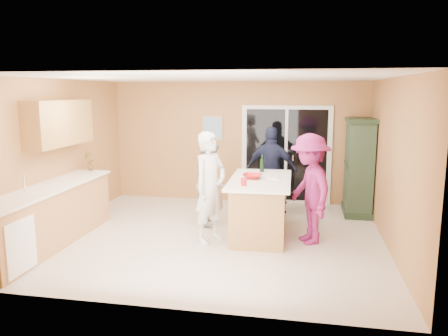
% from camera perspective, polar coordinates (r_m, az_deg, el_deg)
% --- Properties ---
extents(floor, '(5.50, 5.50, 0.00)m').
position_cam_1_polar(floor, '(7.38, -1.30, -8.93)').
color(floor, beige).
rests_on(floor, ground).
extents(ceiling, '(5.50, 5.00, 0.10)m').
position_cam_1_polar(ceiling, '(6.98, -1.39, 11.70)').
color(ceiling, white).
rests_on(ceiling, wall_back).
extents(wall_back, '(5.50, 0.10, 2.60)m').
position_cam_1_polar(wall_back, '(9.50, 1.79, 3.38)').
color(wall_back, tan).
rests_on(wall_back, ground).
extents(wall_front, '(5.50, 0.10, 2.60)m').
position_cam_1_polar(wall_front, '(4.69, -7.71, -3.54)').
color(wall_front, tan).
rests_on(wall_front, ground).
extents(wall_left, '(0.10, 5.00, 2.60)m').
position_cam_1_polar(wall_left, '(8.09, -20.78, 1.58)').
color(wall_left, tan).
rests_on(wall_left, ground).
extents(wall_right, '(0.10, 5.00, 2.60)m').
position_cam_1_polar(wall_right, '(7.03, 21.15, 0.39)').
color(wall_right, tan).
rests_on(wall_right, ground).
extents(left_cabinet_run, '(0.65, 3.05, 1.24)m').
position_cam_1_polar(left_cabinet_run, '(7.23, -22.63, -6.27)').
color(left_cabinet_run, '#B57A46').
rests_on(left_cabinet_run, floor).
extents(upper_cabinets, '(0.35, 1.60, 0.75)m').
position_cam_1_polar(upper_cabinets, '(7.77, -20.70, 5.54)').
color(upper_cabinets, '#B57A46').
rests_on(upper_cabinets, wall_left).
extents(sliding_door, '(1.90, 0.07, 2.10)m').
position_cam_1_polar(sliding_door, '(9.39, 8.09, 1.68)').
color(sliding_door, silver).
rests_on(sliding_door, floor).
extents(framed_picture, '(0.46, 0.04, 0.56)m').
position_cam_1_polar(framed_picture, '(9.55, -1.50, 5.23)').
color(framed_picture, tan).
rests_on(framed_picture, wall_back).
extents(kitchen_island, '(1.04, 1.86, 0.96)m').
position_cam_1_polar(kitchen_island, '(7.36, 4.71, -5.33)').
color(kitchen_island, '#B57A46').
rests_on(kitchen_island, floor).
extents(green_hutch, '(0.54, 1.03, 1.89)m').
position_cam_1_polar(green_hutch, '(8.91, 17.19, 0.02)').
color(green_hutch, '#1E311F').
rests_on(green_hutch, floor).
extents(woman_white, '(0.69, 0.77, 1.77)m').
position_cam_1_polar(woman_white, '(6.92, -1.81, -2.56)').
color(woman_white, silver).
rests_on(woman_white, floor).
extents(woman_grey, '(0.67, 0.80, 1.50)m').
position_cam_1_polar(woman_grey, '(7.92, -1.69, -1.99)').
color(woman_grey, '#9E9EA1').
rests_on(woman_grey, floor).
extents(woman_navy, '(1.06, 0.55, 1.72)m').
position_cam_1_polar(woman_navy, '(8.61, 6.22, -0.31)').
color(woman_navy, '#1A1D3A').
rests_on(woman_navy, floor).
extents(woman_magenta, '(1.03, 1.29, 1.75)m').
position_cam_1_polar(woman_magenta, '(7.00, 11.10, -2.71)').
color(woman_magenta, '#93206F').
rests_on(woman_magenta, floor).
extents(serving_bowl, '(0.36, 0.36, 0.08)m').
position_cam_1_polar(serving_bowl, '(7.26, 3.71, -1.07)').
color(serving_bowl, '#B61419').
rests_on(serving_bowl, kitchen_island).
extents(tulip_vase, '(0.20, 0.14, 0.36)m').
position_cam_1_polar(tulip_vase, '(8.42, -17.11, 0.86)').
color(tulip_vase, '#AA1E11').
rests_on(tulip_vase, left_cabinet_run).
extents(tumbler_near, '(0.08, 0.08, 0.10)m').
position_cam_1_polar(tumbler_near, '(6.79, 2.50, -1.73)').
color(tumbler_near, '#B61419').
rests_on(tumbler_near, kitchen_island).
extents(tumbler_far, '(0.07, 0.07, 0.11)m').
position_cam_1_polar(tumbler_far, '(6.68, 2.66, -1.89)').
color(tumbler_far, '#B61419').
rests_on(tumbler_far, kitchen_island).
extents(wine_bottle, '(0.07, 0.07, 0.32)m').
position_cam_1_polar(wine_bottle, '(7.85, 4.99, 0.38)').
color(wine_bottle, black).
rests_on(wine_bottle, kitchen_island).
extents(white_plate, '(0.29, 0.29, 0.02)m').
position_cam_1_polar(white_plate, '(7.35, 6.60, -1.22)').
color(white_plate, silver).
rests_on(white_plate, kitchen_island).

